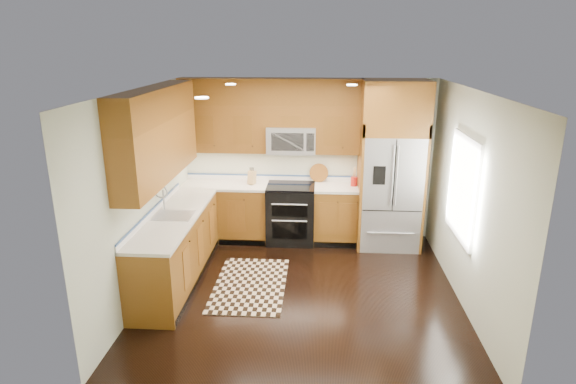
# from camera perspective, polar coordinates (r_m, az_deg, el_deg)

# --- Properties ---
(ground) EXTENTS (4.00, 4.00, 0.00)m
(ground) POSITION_cam_1_polar(r_m,az_deg,el_deg) (6.45, 1.64, -11.64)
(ground) COLOR black
(ground) RESTS_ON ground
(wall_back) EXTENTS (4.00, 0.02, 2.60)m
(wall_back) POSITION_cam_1_polar(r_m,az_deg,el_deg) (7.86, 2.32, 3.92)
(wall_back) COLOR beige
(wall_back) RESTS_ON ground
(wall_left) EXTENTS (0.02, 4.00, 2.60)m
(wall_left) POSITION_cam_1_polar(r_m,az_deg,el_deg) (6.32, -16.68, -0.18)
(wall_left) COLOR beige
(wall_left) RESTS_ON ground
(wall_right) EXTENTS (0.02, 4.00, 2.60)m
(wall_right) POSITION_cam_1_polar(r_m,az_deg,el_deg) (6.19, 20.58, -0.94)
(wall_right) COLOR beige
(wall_right) RESTS_ON ground
(window) EXTENTS (0.04, 1.10, 1.30)m
(window) POSITION_cam_1_polar(r_m,az_deg,el_deg) (6.34, 19.99, 0.49)
(window) COLOR white
(window) RESTS_ON ground
(base_cabinets) EXTENTS (2.85, 3.00, 0.90)m
(base_cabinets) POSITION_cam_1_polar(r_m,az_deg,el_deg) (7.21, -7.89, -4.60)
(base_cabinets) COLOR brown
(base_cabinets) RESTS_ON ground
(countertop) EXTENTS (2.86, 3.01, 0.04)m
(countertop) POSITION_cam_1_polar(r_m,az_deg,el_deg) (7.13, -6.74, -0.79)
(countertop) COLOR silver
(countertop) RESTS_ON base_cabinets
(upper_cabinets) EXTENTS (2.85, 3.00, 1.15)m
(upper_cabinets) POSITION_cam_1_polar(r_m,az_deg,el_deg) (6.95, -7.46, 8.10)
(upper_cabinets) COLOR brown
(upper_cabinets) RESTS_ON ground
(range) EXTENTS (0.76, 0.67, 0.95)m
(range) POSITION_cam_1_polar(r_m,az_deg,el_deg) (7.79, 0.33, -2.58)
(range) COLOR black
(range) RESTS_ON ground
(microwave) EXTENTS (0.76, 0.40, 0.42)m
(microwave) POSITION_cam_1_polar(r_m,az_deg,el_deg) (7.59, 0.41, 6.24)
(microwave) COLOR #B2B2B7
(microwave) RESTS_ON ground
(refrigerator) EXTENTS (0.98, 0.75, 2.60)m
(refrigerator) POSITION_cam_1_polar(r_m,az_deg,el_deg) (7.57, 12.13, 3.05)
(refrigerator) COLOR #B2B2B7
(refrigerator) RESTS_ON ground
(sink_faucet) EXTENTS (0.54, 0.44, 0.37)m
(sink_faucet) POSITION_cam_1_polar(r_m,az_deg,el_deg) (6.54, -13.59, -2.20)
(sink_faucet) COLOR #B2B2B7
(sink_faucet) RESTS_ON countertop
(rug) EXTENTS (0.94, 1.56, 0.01)m
(rug) POSITION_cam_1_polar(r_m,az_deg,el_deg) (6.61, -4.49, -10.86)
(rug) COLOR black
(rug) RESTS_ON ground
(knife_block) EXTENTS (0.13, 0.16, 0.27)m
(knife_block) POSITION_cam_1_polar(r_m,az_deg,el_deg) (7.74, -4.31, 1.77)
(knife_block) COLOR tan
(knife_block) RESTS_ON countertop
(utensil_crock) EXTENTS (0.13, 0.13, 0.30)m
(utensil_crock) POSITION_cam_1_polar(r_m,az_deg,el_deg) (7.69, 7.84, 1.49)
(utensil_crock) COLOR red
(utensil_crock) RESTS_ON countertop
(cutting_board) EXTENTS (0.31, 0.31, 0.02)m
(cutting_board) POSITION_cam_1_polar(r_m,az_deg,el_deg) (7.88, 3.66, 1.31)
(cutting_board) COLOR brown
(cutting_board) RESTS_ON countertop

